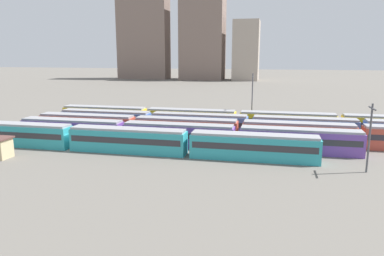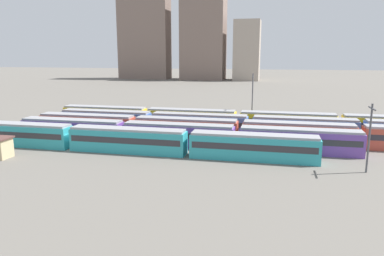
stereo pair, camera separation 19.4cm
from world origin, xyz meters
name	(u,v)px [view 1 (the left image)]	position (x,y,z in m)	size (l,w,h in m)	color
ground_plane	(101,135)	(0.00, 10.40, 0.00)	(600.00, 600.00, 0.00)	#666059
train_track_0	(128,140)	(9.57, 0.00, 1.90)	(55.80, 3.06, 3.75)	teal
train_track_1	(178,135)	(16.14, 5.20, 1.90)	(55.80, 3.06, 3.75)	#6B429E
train_track_2	(298,133)	(35.06, 10.40, 1.90)	(93.60, 3.06, 3.75)	#BC4C38
train_track_3	(361,130)	(45.84, 15.60, 1.90)	(112.50, 3.06, 3.75)	#4C70BC
train_track_4	(287,122)	(33.64, 20.80, 1.90)	(93.60, 3.06, 3.75)	yellow
catenary_pole_0	(370,134)	(42.77, -2.71, 4.92)	(0.24, 3.20, 8.79)	#4C4C51
catenary_pole_1	(252,98)	(26.71, 23.57, 6.02)	(0.24, 3.20, 10.92)	#4C4C51
distant_building_0	(144,36)	(-45.30, 161.44, 25.02)	(29.41, 12.37, 50.03)	#7A665B
distant_building_1	(203,35)	(-9.89, 161.44, 25.07)	(24.33, 17.90, 50.13)	#7A665B
distant_building_2	(246,51)	(14.92, 161.44, 16.42)	(14.08, 17.73, 32.83)	#A89989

